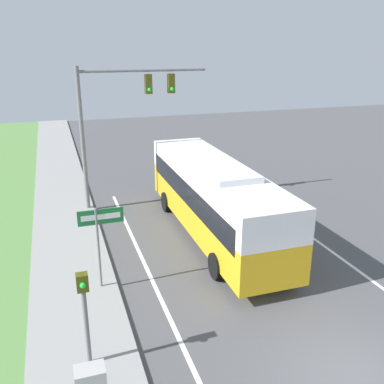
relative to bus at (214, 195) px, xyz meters
name	(u,v)px	position (x,y,z in m)	size (l,w,h in m)	color
ground_plane	(353,379)	(0.28, -8.81, -1.82)	(80.00, 80.00, 0.00)	#4C4C4F
bus	(214,195)	(0.00, 0.00, 0.00)	(2.61, 10.74, 3.29)	gold
signal_gantry	(119,109)	(-2.98, 4.67, 3.01)	(6.12, 0.41, 6.80)	slate
pedestrian_signal	(84,304)	(-5.76, -6.35, 0.01)	(0.28, 0.34, 2.65)	slate
street_sign	(100,232)	(-4.96, -2.79, 0.26)	(1.44, 0.08, 2.89)	slate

